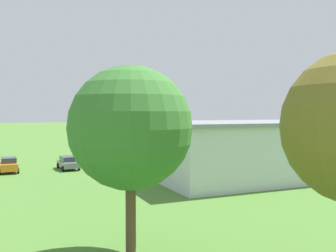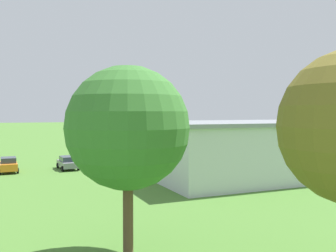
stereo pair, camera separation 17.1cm
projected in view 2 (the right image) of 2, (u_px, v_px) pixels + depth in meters
name	position (u px, v px, depth m)	size (l,w,h in m)	color
ground_plane	(177.00, 143.00, 80.79)	(400.00, 400.00, 0.00)	#47752D
hangar	(270.00, 148.00, 40.14)	(27.76, 15.06, 5.84)	silver
biplane	(136.00, 111.00, 78.19)	(9.64, 6.89, 3.39)	silver
car_blue	(128.00, 160.00, 45.94)	(1.95, 4.19, 1.52)	#23389E
car_grey	(68.00, 162.00, 43.84)	(2.42, 4.54, 1.55)	slate
car_orange	(8.00, 165.00, 41.54)	(2.25, 4.11, 1.70)	orange
person_watching_takeoff	(269.00, 151.00, 57.91)	(0.52, 0.52, 1.56)	#3F3F47
person_at_fence_line	(110.00, 157.00, 49.31)	(0.42, 0.42, 1.67)	navy
person_beside_truck	(196.00, 154.00, 53.24)	(0.52, 0.52, 1.60)	navy
tree_behind_hangar_right	(128.00, 128.00, 16.93)	(5.76, 5.76, 8.95)	brown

